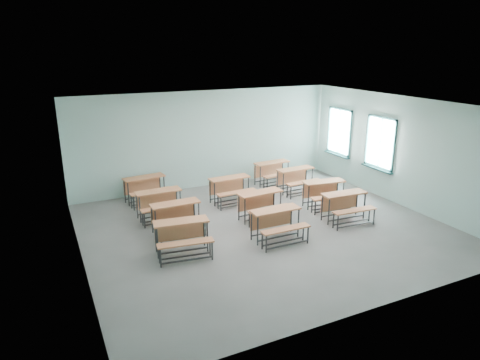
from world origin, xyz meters
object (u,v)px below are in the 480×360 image
(desk_unit_r1c2, at_px, (325,190))
(desk_unit_r3c0, at_px, (146,186))
(desk_unit_r0c0, at_px, (182,233))
(desk_unit_r2c2, at_px, (297,177))
(desk_unit_r0c1, at_px, (278,220))
(desk_unit_r2c1, at_px, (231,186))
(desk_unit_r2c0, at_px, (160,200))
(desk_unit_r0c2, at_px, (346,203))
(desk_unit_r1c0, at_px, (177,214))
(desk_unit_r3c2, at_px, (274,170))
(desk_unit_r1c1, at_px, (262,202))

(desk_unit_r1c2, relative_size, desk_unit_r3c0, 1.00)
(desk_unit_r0c0, height_order, desk_unit_r2c2, same)
(desk_unit_r0c1, relative_size, desk_unit_r2c1, 0.98)
(desk_unit_r3c0, bearing_deg, desk_unit_r0c0, -98.49)
(desk_unit_r2c0, height_order, desk_unit_r3c0, same)
(desk_unit_r2c2, height_order, desk_unit_r3c0, same)
(desk_unit_r2c0, height_order, desk_unit_r2c2, same)
(desk_unit_r0c2, distance_m, desk_unit_r2c0, 5.05)
(desk_unit_r0c1, xyz_separation_m, desk_unit_r3c0, (-2.23, 4.04, 0.00))
(desk_unit_r1c0, relative_size, desk_unit_r2c1, 0.99)
(desk_unit_r0c1, xyz_separation_m, desk_unit_r1c2, (2.40, 1.34, 0.00))
(desk_unit_r2c1, bearing_deg, desk_unit_r0c1, -93.54)
(desk_unit_r2c2, bearing_deg, desk_unit_r0c1, -132.94)
(desk_unit_r3c2, bearing_deg, desk_unit_r0c2, -91.77)
(desk_unit_r2c1, relative_size, desk_unit_r3c2, 0.98)
(desk_unit_r1c1, distance_m, desk_unit_r2c2, 2.63)
(desk_unit_r0c1, distance_m, desk_unit_r1c1, 1.31)
(desk_unit_r1c1, height_order, desk_unit_r3c2, same)
(desk_unit_r2c0, bearing_deg, desk_unit_r3c0, 90.35)
(desk_unit_r0c1, distance_m, desk_unit_r3c2, 4.41)
(desk_unit_r2c2, bearing_deg, desk_unit_r1c1, -146.58)
(desk_unit_r0c2, distance_m, desk_unit_r3c0, 5.89)
(desk_unit_r2c0, bearing_deg, desk_unit_r0c1, -50.63)
(desk_unit_r1c1, xyz_separation_m, desk_unit_r2c1, (-0.20, 1.59, 0.00))
(desk_unit_r0c0, xyz_separation_m, desk_unit_r1c1, (2.59, 0.99, 0.00))
(desk_unit_r0c1, relative_size, desk_unit_r1c0, 0.99)
(desk_unit_r1c1, relative_size, desk_unit_r2c0, 1.03)
(desk_unit_r1c0, xyz_separation_m, desk_unit_r1c2, (4.47, -0.13, 0.00))
(desk_unit_r0c0, bearing_deg, desk_unit_r0c2, 7.12)
(desk_unit_r2c0, relative_size, desk_unit_r2c2, 0.98)
(desk_unit_r0c1, bearing_deg, desk_unit_r3c2, 61.54)
(desk_unit_r0c0, relative_size, desk_unit_r0c1, 1.08)
(desk_unit_r2c2, distance_m, desk_unit_r3c2, 1.07)
(desk_unit_r0c1, bearing_deg, desk_unit_r2c0, 130.49)
(desk_unit_r2c0, relative_size, desk_unit_r3c2, 0.97)
(desk_unit_r0c1, relative_size, desk_unit_r0c2, 0.96)
(desk_unit_r0c1, distance_m, desk_unit_r2c1, 2.88)
(desk_unit_r1c1, bearing_deg, desk_unit_r0c2, -31.32)
(desk_unit_r1c1, bearing_deg, desk_unit_r0c0, -162.77)
(desk_unit_r1c0, bearing_deg, desk_unit_r0c0, -102.79)
(desk_unit_r1c2, xyz_separation_m, desk_unit_r2c1, (-2.33, 1.54, 0.00))
(desk_unit_r0c2, relative_size, desk_unit_r3c2, 0.99)
(desk_unit_r0c1, xyz_separation_m, desk_unit_r2c0, (-2.20, 2.59, 0.00))
(desk_unit_r2c0, distance_m, desk_unit_r2c1, 2.29)
(desk_unit_r0c1, relative_size, desk_unit_r3c2, 0.96)
(desk_unit_r0c1, bearing_deg, desk_unit_r3c0, 119.05)
(desk_unit_r0c0, distance_m, desk_unit_r3c0, 3.75)
(desk_unit_r0c0, bearing_deg, desk_unit_r2c0, 94.91)
(desk_unit_r0c1, distance_m, desk_unit_r2c0, 3.40)
(desk_unit_r0c2, xyz_separation_m, desk_unit_r3c2, (-0.16, 3.64, 0.00))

